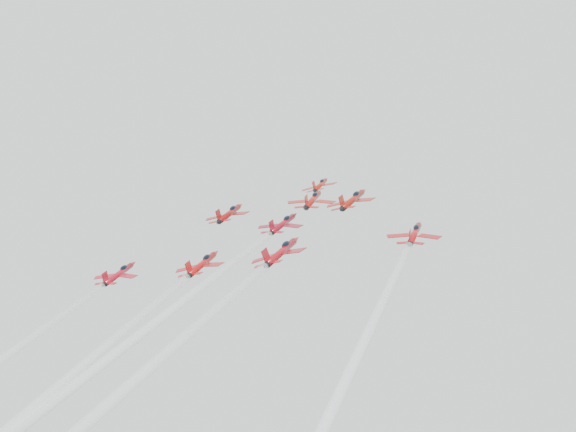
% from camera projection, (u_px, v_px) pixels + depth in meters
% --- Properties ---
extents(jet_lead, '(8.61, 10.94, 7.27)m').
position_uv_depth(jet_lead, '(321.00, 185.00, 164.45)').
color(jet_lead, '#A11D0F').
extents(jet_row2_left, '(10.36, 13.15, 8.75)m').
position_uv_depth(jet_row2_left, '(230.00, 213.00, 155.96)').
color(jet_row2_left, maroon).
extents(jet_row2_center, '(10.47, 13.30, 8.85)m').
position_uv_depth(jet_row2_center, '(313.00, 199.00, 152.01)').
color(jet_row2_center, '#AB1710').
extents(jet_row2_right, '(10.54, 13.38, 8.90)m').
position_uv_depth(jet_row2_right, '(353.00, 199.00, 144.86)').
color(jet_row2_right, '#9C180E').
extents(jet_center, '(9.35, 86.83, 54.79)m').
position_uv_depth(jet_center, '(170.00, 328.00, 97.68)').
color(jet_center, maroon).
extents(jet_rear_left, '(9.24, 85.82, 54.15)m').
position_uv_depth(jet_rear_left, '(34.00, 404.00, 83.63)').
color(jet_rear_left, '#B11110').
extents(jet_rear_right, '(10.45, 97.00, 61.21)m').
position_uv_depth(jet_rear_right, '(118.00, 419.00, 75.57)').
color(jet_rear_right, '#A40F19').
extents(jet_rear_farright, '(8.75, 81.25, 51.27)m').
position_uv_depth(jet_rear_farright, '(346.00, 362.00, 77.28)').
color(jet_rear_farright, '#B31115').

